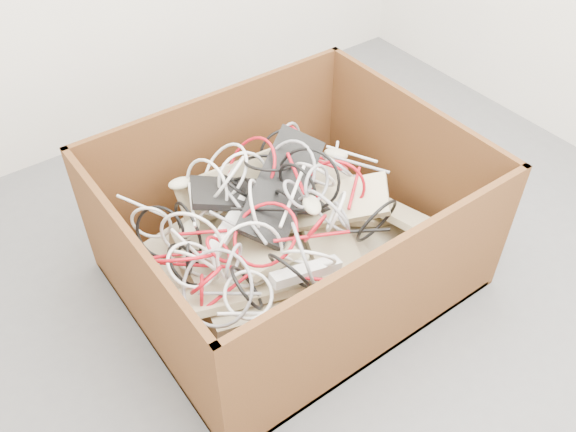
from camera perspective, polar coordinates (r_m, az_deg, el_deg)
ground at (r=2.43m, az=6.23°, el=-6.35°), size 3.00×3.00×0.00m
cardboard_box at (r=2.34m, az=-0.05°, el=-3.17°), size 1.23×1.02×0.60m
keyboard_pile at (r=2.26m, az=0.49°, el=-0.52°), size 1.11×0.85×0.42m
mice_scatter at (r=2.20m, az=-2.30°, el=1.14°), size 0.81×0.59×0.19m
power_strip_left at (r=2.13m, az=-5.74°, el=-1.29°), size 0.27×0.17×0.11m
power_strip_right at (r=2.00m, az=1.70°, el=-5.27°), size 0.26×0.08×0.09m
vga_plug at (r=2.34m, az=7.70°, el=2.88°), size 0.06×0.06×0.03m
cable_tangle at (r=2.13m, az=-2.79°, el=0.44°), size 1.03×0.81×0.42m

